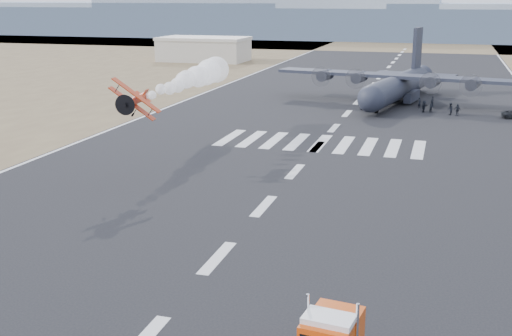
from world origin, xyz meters
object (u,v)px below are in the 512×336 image
at_px(transport_aircraft, 399,84).
at_px(crew_f, 424,106).
at_px(crew_h, 450,109).
at_px(crew_g, 432,102).
at_px(aerobatic_biplane, 134,100).
at_px(crew_b, 432,106).
at_px(crew_a, 420,103).
at_px(crew_c, 365,99).
at_px(crew_e, 362,105).
at_px(hangar_left, 204,49).
at_px(crew_d, 457,110).

xyz_separation_m(transport_aircraft, crew_f, (4.73, -9.20, -2.22)).
xyz_separation_m(transport_aircraft, crew_h, (8.72, -10.75, -2.21)).
bearing_deg(crew_f, crew_g, 13.86).
height_order(crew_f, crew_h, crew_h).
height_order(aerobatic_biplane, crew_b, aerobatic_biplane).
xyz_separation_m(crew_g, crew_h, (2.89, -7.44, 0.09)).
bearing_deg(crew_a, crew_b, -121.47).
distance_m(aerobatic_biplane, crew_b, 55.40).
xyz_separation_m(crew_c, crew_g, (11.09, 0.49, -0.01)).
height_order(transport_aircraft, crew_e, transport_aircraft).
distance_m(crew_e, crew_g, 12.60).
bearing_deg(crew_a, crew_f, -139.49).
relative_size(crew_c, crew_h, 0.92).
bearing_deg(aerobatic_biplane, crew_h, 53.87).
bearing_deg(crew_g, transport_aircraft, -168.25).
height_order(hangar_left, aerobatic_biplane, aerobatic_biplane).
distance_m(transport_aircraft, crew_h, 14.02).
xyz_separation_m(hangar_left, crew_d, (68.56, -70.03, -2.51)).
bearing_deg(crew_a, crew_g, -14.36).
distance_m(crew_d, crew_h, 1.08).
distance_m(crew_a, crew_c, 9.29).
height_order(crew_b, crew_f, crew_b).
distance_m(hangar_left, crew_h, 97.19).
height_order(crew_c, crew_h, crew_h).
relative_size(hangar_left, crew_c, 14.09).
bearing_deg(crew_f, hangar_left, 67.37).
bearing_deg(crew_f, transport_aircraft, 51.66).
xyz_separation_m(crew_a, crew_g, (1.95, 2.16, -0.04)).
bearing_deg(crew_a, transport_aircraft, 63.03).
height_order(hangar_left, transport_aircraft, transport_aircraft).
distance_m(hangar_left, crew_b, 93.97).
bearing_deg(hangar_left, transport_aircraft, -45.17).
height_order(aerobatic_biplane, crew_c, aerobatic_biplane).
bearing_deg(crew_e, aerobatic_biplane, 69.35).
bearing_deg(aerobatic_biplane, crew_e, 67.78).
relative_size(crew_b, crew_g, 1.11).
relative_size(aerobatic_biplane, transport_aircraft, 0.12).
bearing_deg(crew_c, hangar_left, 158.14).
height_order(crew_b, crew_g, crew_b).
relative_size(crew_e, crew_g, 1.02).
xyz_separation_m(crew_c, crew_d, (15.04, -7.10, 0.03)).
relative_size(crew_d, crew_e, 1.04).
bearing_deg(crew_b, transport_aircraft, 62.59).
relative_size(transport_aircraft, crew_a, 23.79).
relative_size(aerobatic_biplane, crew_e, 2.94).
distance_m(aerobatic_biplane, crew_d, 55.81).
xyz_separation_m(crew_d, crew_g, (-3.95, 7.59, -0.05)).
distance_m(crew_b, crew_g, 5.63).
xyz_separation_m(hangar_left, crew_c, (53.52, -62.93, -2.54)).
relative_size(crew_c, crew_d, 0.97).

